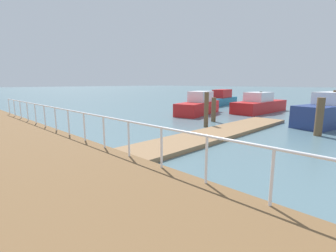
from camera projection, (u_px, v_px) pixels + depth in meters
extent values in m
plane|color=slate|center=(77.00, 120.00, 16.60)|extent=(300.00, 300.00, 0.00)
cube|color=#93704C|center=(217.00, 133.00, 11.94)|extent=(12.55, 2.00, 0.18)
cylinder|color=white|center=(272.00, 178.00, 4.20)|extent=(0.06, 0.06, 1.05)
cylinder|color=white|center=(206.00, 160.00, 5.17)|extent=(0.06, 0.06, 1.05)
cylinder|color=white|center=(162.00, 148.00, 6.13)|extent=(0.06, 0.06, 1.05)
cylinder|color=white|center=(129.00, 139.00, 7.10)|extent=(0.06, 0.06, 1.05)
cylinder|color=white|center=(104.00, 132.00, 8.06)|extent=(0.06, 0.06, 1.05)
cylinder|color=white|center=(84.00, 127.00, 9.03)|extent=(0.06, 0.06, 1.05)
cylinder|color=white|center=(69.00, 123.00, 9.99)|extent=(0.06, 0.06, 1.05)
cylinder|color=white|center=(56.00, 119.00, 10.96)|extent=(0.06, 0.06, 1.05)
cylinder|color=white|center=(45.00, 116.00, 11.92)|extent=(0.06, 0.06, 1.05)
cylinder|color=white|center=(35.00, 114.00, 12.89)|extent=(0.06, 0.06, 1.05)
cylinder|color=white|center=(27.00, 112.00, 13.85)|extent=(0.06, 0.06, 1.05)
cylinder|color=white|center=(21.00, 110.00, 14.82)|extent=(0.06, 0.06, 1.05)
cylinder|color=white|center=(14.00, 108.00, 15.78)|extent=(0.06, 0.06, 1.05)
cylinder|color=white|center=(9.00, 107.00, 16.75)|extent=(0.06, 0.06, 1.05)
cylinder|color=white|center=(144.00, 124.00, 6.52)|extent=(0.06, 29.26, 0.06)
cylinder|color=brown|center=(206.00, 110.00, 13.94)|extent=(0.25, 0.25, 2.02)
cylinder|color=brown|center=(214.00, 110.00, 15.98)|extent=(0.30, 0.30, 1.60)
cylinder|color=#473826|center=(335.00, 108.00, 14.52)|extent=(0.34, 0.34, 2.12)
cylinder|color=brown|center=(319.00, 117.00, 11.65)|extent=(0.36, 0.36, 1.86)
cylinder|color=#473826|center=(260.00, 102.00, 21.02)|extent=(0.24, 0.24, 1.80)
cube|color=#1E6B8C|center=(221.00, 101.00, 28.11)|extent=(7.05, 2.99, 0.83)
cube|color=red|center=(222.00, 94.00, 28.27)|extent=(3.21, 1.91, 0.94)
cube|color=red|center=(198.00, 108.00, 19.87)|extent=(5.53, 2.94, 0.99)
cube|color=white|center=(201.00, 96.00, 20.14)|extent=(2.52, 1.89, 0.87)
cube|color=navy|center=(328.00, 115.00, 14.48)|extent=(5.55, 2.83, 1.28)
cube|color=white|center=(333.00, 98.00, 14.50)|extent=(2.56, 1.87, 0.73)
cube|color=red|center=(260.00, 107.00, 21.25)|extent=(6.52, 2.28, 0.97)
cube|color=white|center=(259.00, 97.00, 20.87)|extent=(2.43, 1.73, 0.78)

